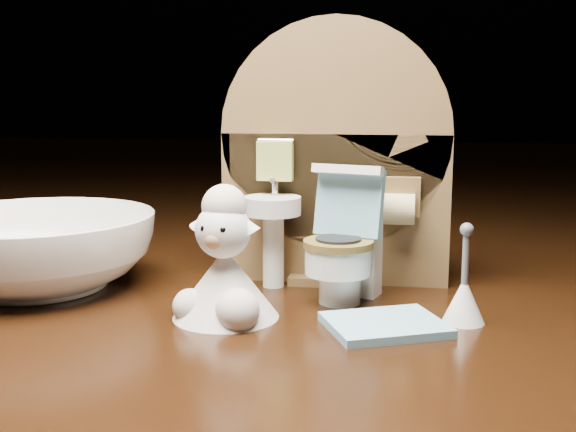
# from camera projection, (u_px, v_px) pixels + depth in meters

# --- Properties ---
(backdrop_panel) EXTENTS (0.13, 0.05, 0.15)m
(backdrop_panel) POSITION_uv_depth(u_px,v_px,m) (334.00, 168.00, 0.41)
(backdrop_panel) COLOR brown
(backdrop_panel) RESTS_ON ground
(toy_toilet) EXTENTS (0.04, 0.05, 0.07)m
(toy_toilet) POSITION_uv_depth(u_px,v_px,m) (345.00, 251.00, 0.38)
(toy_toilet) COLOR white
(toy_toilet) RESTS_ON ground
(bath_mat) EXTENTS (0.07, 0.06, 0.00)m
(bath_mat) POSITION_uv_depth(u_px,v_px,m) (385.00, 325.00, 0.34)
(bath_mat) COLOR #76AEC5
(bath_mat) RESTS_ON ground
(toilet_brush) EXTENTS (0.02, 0.02, 0.05)m
(toilet_brush) POSITION_uv_depth(u_px,v_px,m) (464.00, 297.00, 0.34)
(toilet_brush) COLOR white
(toilet_brush) RESTS_ON ground
(plush_lamb) EXTENTS (0.05, 0.05, 0.07)m
(plush_lamb) POSITION_uv_depth(u_px,v_px,m) (224.00, 272.00, 0.35)
(plush_lamb) COLOR silver
(plush_lamb) RESTS_ON ground
(ceramic_bowl) EXTENTS (0.13, 0.13, 0.04)m
(ceramic_bowl) POSITION_uv_depth(u_px,v_px,m) (36.00, 251.00, 0.41)
(ceramic_bowl) COLOR white
(ceramic_bowl) RESTS_ON ground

